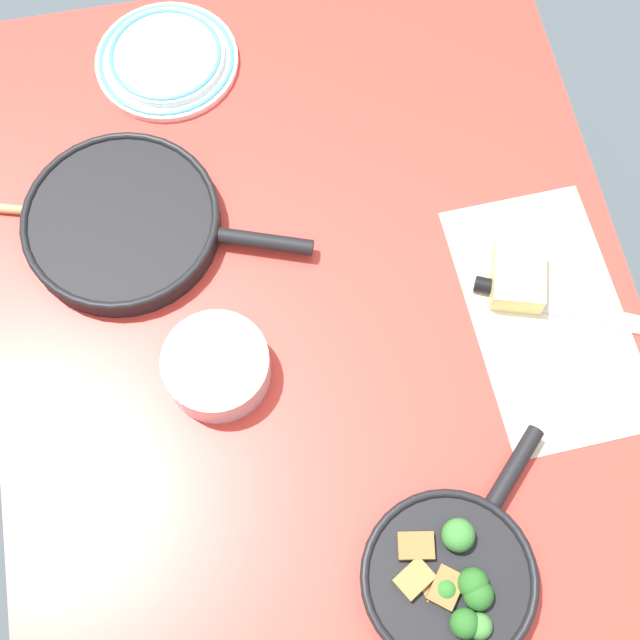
{
  "coord_description": "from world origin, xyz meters",
  "views": [
    {
      "loc": [
        0.47,
        -0.09,
        1.97
      ],
      "look_at": [
        0.0,
        0.0,
        0.78
      ],
      "focal_mm": 50.0,
      "sensor_mm": 36.0,
      "label": 1
    }
  ],
  "objects_px": {
    "skillet_broccoli": "(450,577)",
    "skillet_eggs": "(124,222)",
    "grater_knife": "(541,301)",
    "dinner_plate_stack": "(166,58)",
    "cheese_block": "(518,277)",
    "prep_bowl_steel": "(217,367)",
    "wooden_spoon": "(27,210)"
  },
  "relations": [
    {
      "from": "wooden_spoon",
      "to": "cheese_block",
      "type": "xyz_separation_m",
      "value": [
        0.26,
        0.71,
        0.01
      ]
    },
    {
      "from": "skillet_eggs",
      "to": "cheese_block",
      "type": "xyz_separation_m",
      "value": [
        0.2,
        0.56,
        -0.0
      ]
    },
    {
      "from": "skillet_broccoli",
      "to": "prep_bowl_steel",
      "type": "distance_m",
      "value": 0.42
    },
    {
      "from": "cheese_block",
      "to": "prep_bowl_steel",
      "type": "distance_m",
      "value": 0.46
    },
    {
      "from": "dinner_plate_stack",
      "to": "cheese_block",
      "type": "bearing_deg",
      "value": 42.86
    },
    {
      "from": "skillet_broccoli",
      "to": "grater_knife",
      "type": "height_order",
      "value": "skillet_broccoli"
    },
    {
      "from": "wooden_spoon",
      "to": "grater_knife",
      "type": "height_order",
      "value": "grater_knife"
    },
    {
      "from": "skillet_eggs",
      "to": "grater_knife",
      "type": "height_order",
      "value": "skillet_eggs"
    },
    {
      "from": "skillet_broccoli",
      "to": "skillet_eggs",
      "type": "relative_size",
      "value": 0.68
    },
    {
      "from": "skillet_broccoli",
      "to": "prep_bowl_steel",
      "type": "relative_size",
      "value": 1.95
    },
    {
      "from": "skillet_eggs",
      "to": "grater_knife",
      "type": "distance_m",
      "value": 0.63
    },
    {
      "from": "wooden_spoon",
      "to": "grater_knife",
      "type": "relative_size",
      "value": 1.34
    },
    {
      "from": "grater_knife",
      "to": "prep_bowl_steel",
      "type": "xyz_separation_m",
      "value": [
        0.02,
        -0.48,
        0.02
      ]
    },
    {
      "from": "cheese_block",
      "to": "dinner_plate_stack",
      "type": "height_order",
      "value": "cheese_block"
    },
    {
      "from": "prep_bowl_steel",
      "to": "skillet_eggs",
      "type": "bearing_deg",
      "value": -157.81
    },
    {
      "from": "cheese_block",
      "to": "dinner_plate_stack",
      "type": "xyz_separation_m",
      "value": [
        -0.5,
        -0.46,
        -0.01
      ]
    },
    {
      "from": "cheese_block",
      "to": "wooden_spoon",
      "type": "bearing_deg",
      "value": -109.93
    },
    {
      "from": "skillet_broccoli",
      "to": "skillet_eggs",
      "type": "xyz_separation_m",
      "value": [
        -0.6,
        -0.36,
        -0.0
      ]
    },
    {
      "from": "skillet_broccoli",
      "to": "dinner_plate_stack",
      "type": "bearing_deg",
      "value": 60.62
    },
    {
      "from": "skillet_eggs",
      "to": "prep_bowl_steel",
      "type": "relative_size",
      "value": 2.85
    },
    {
      "from": "skillet_eggs",
      "to": "grater_knife",
      "type": "relative_size",
      "value": 1.63
    },
    {
      "from": "skillet_broccoli",
      "to": "grater_knife",
      "type": "relative_size",
      "value": 1.11
    },
    {
      "from": "skillet_broccoli",
      "to": "grater_knife",
      "type": "xyz_separation_m",
      "value": [
        -0.36,
        0.23,
        -0.02
      ]
    },
    {
      "from": "dinner_plate_stack",
      "to": "skillet_broccoli",
      "type": "bearing_deg",
      "value": 16.21
    },
    {
      "from": "grater_knife",
      "to": "cheese_block",
      "type": "bearing_deg",
      "value": 150.14
    },
    {
      "from": "cheese_block",
      "to": "dinner_plate_stack",
      "type": "distance_m",
      "value": 0.68
    },
    {
      "from": "cheese_block",
      "to": "prep_bowl_steel",
      "type": "xyz_separation_m",
      "value": [
        0.06,
        -0.46,
        0.01
      ]
    },
    {
      "from": "wooden_spoon",
      "to": "dinner_plate_stack",
      "type": "xyz_separation_m",
      "value": [
        -0.24,
        0.25,
        0.0
      ]
    },
    {
      "from": "prep_bowl_steel",
      "to": "grater_knife",
      "type": "bearing_deg",
      "value": 92.19
    },
    {
      "from": "wooden_spoon",
      "to": "cheese_block",
      "type": "relative_size",
      "value": 3.08
    },
    {
      "from": "grater_knife",
      "to": "dinner_plate_stack",
      "type": "distance_m",
      "value": 0.72
    },
    {
      "from": "wooden_spoon",
      "to": "cheese_block",
      "type": "distance_m",
      "value": 0.75
    }
  ]
}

